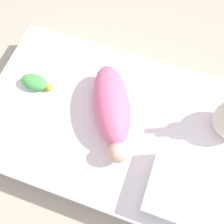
# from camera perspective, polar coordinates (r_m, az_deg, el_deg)

# --- Properties ---
(ground_plane) EXTENTS (12.00, 12.00, 0.00)m
(ground_plane) POSITION_cam_1_polar(r_m,az_deg,el_deg) (1.61, 0.14, -4.39)
(ground_plane) COLOR #B2A893
(bed_mattress) EXTENTS (1.45, 0.91, 0.19)m
(bed_mattress) POSITION_cam_1_polar(r_m,az_deg,el_deg) (1.52, 0.15, -3.22)
(bed_mattress) COLOR white
(bed_mattress) RESTS_ON ground_plane
(swaddled_baby) EXTENTS (0.38, 0.54, 0.18)m
(swaddled_baby) POSITION_cam_1_polar(r_m,az_deg,el_deg) (1.37, -0.07, 1.08)
(swaddled_baby) COLOR pink
(swaddled_baby) RESTS_ON bed_mattress
(pillow) EXTENTS (0.36, 0.30, 0.11)m
(pillow) POSITION_cam_1_polar(r_m,az_deg,el_deg) (1.33, 15.68, -16.50)
(pillow) COLOR white
(pillow) RESTS_ON bed_mattress
(turtle_plush) EXTENTS (0.19, 0.09, 0.07)m
(turtle_plush) POSITION_cam_1_polar(r_m,az_deg,el_deg) (1.56, -16.35, 6.25)
(turtle_plush) COLOR #51B756
(turtle_plush) RESTS_ON bed_mattress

